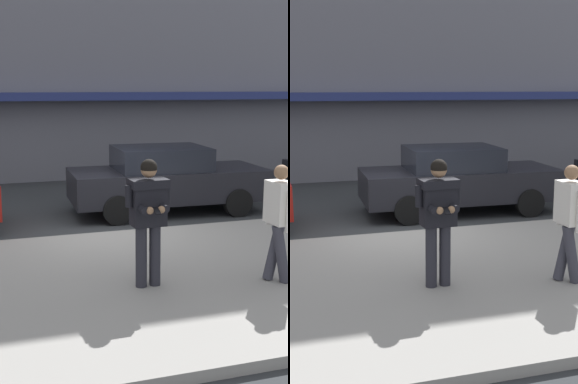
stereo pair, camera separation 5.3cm
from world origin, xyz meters
TOP-DOWN VIEW (x-y plane):
  - ground_plane at (0.00, 0.00)m, footprint 80.00×80.00m
  - sidewalk at (1.00, -2.85)m, footprint 32.00×5.30m
  - curb_paint_line at (1.00, 0.05)m, footprint 28.00×0.12m
  - parked_sedan_mid at (1.85, 1.57)m, footprint 4.56×2.04m
  - man_texting_on_phone at (-0.10, -3.16)m, footprint 0.65×0.59m
  - pedestrian_in_light_coat at (1.73, -3.52)m, footprint 0.34×0.60m

SIDE VIEW (x-z plane):
  - ground_plane at x=0.00m, z-range 0.00..0.00m
  - curb_paint_line at x=1.00m, z-range 0.00..0.01m
  - sidewalk at x=1.00m, z-range 0.00..0.14m
  - parked_sedan_mid at x=1.85m, z-range 0.02..1.56m
  - pedestrian_in_light_coat at x=1.73m, z-range 0.26..1.96m
  - man_texting_on_phone at x=-0.10m, z-range 0.35..2.15m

